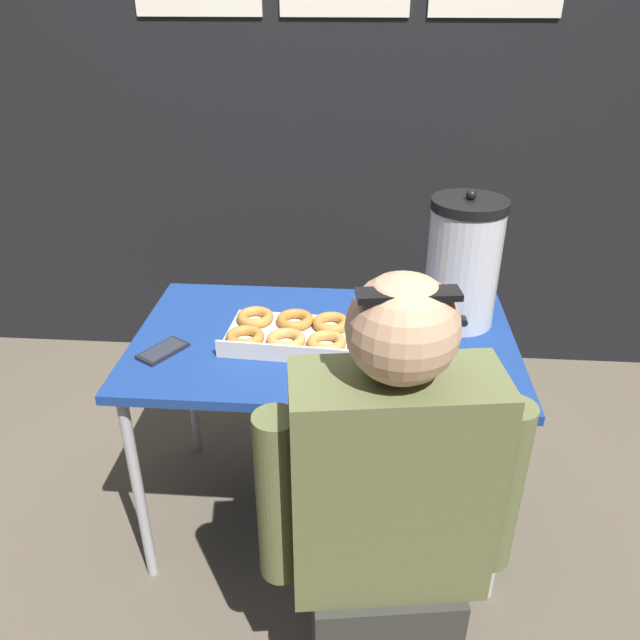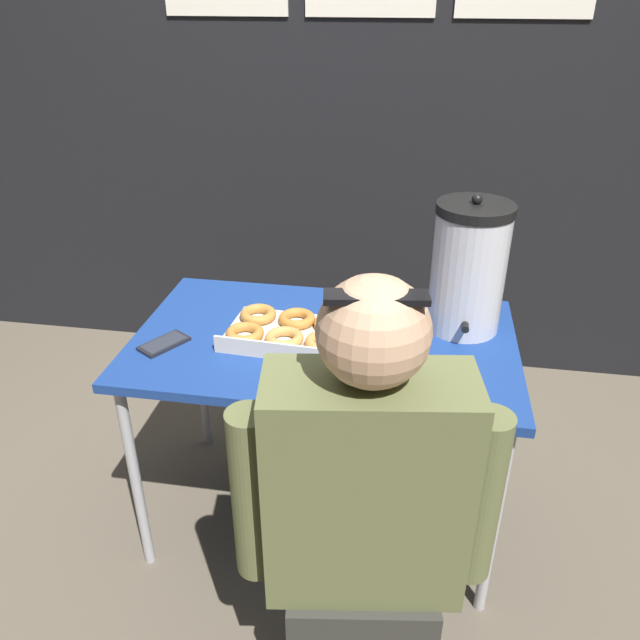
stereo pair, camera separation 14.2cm
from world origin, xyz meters
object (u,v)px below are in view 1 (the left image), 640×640
Objects in this scene: donut_box at (310,334)px; person_seated at (388,529)px; cell_phone at (163,351)px; coffee_urn at (463,263)px.

person_seated is (0.22, -0.56, -0.16)m from donut_box.
cell_phone is at bearing -163.06° from donut_box.
coffee_urn is 0.35× the size of person_seated.
cell_phone is 0.80m from person_seated.
coffee_urn is at bearing 23.34° from donut_box.
person_seated is at bearing -106.78° from coffee_urn.
person_seated is (0.63, -0.47, -0.15)m from cell_phone.
coffee_urn is 0.82m from person_seated.
person_seated reaches higher than coffee_urn.
cell_phone is at bearing -163.29° from coffee_urn.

